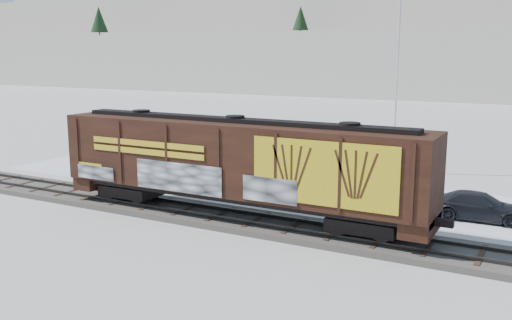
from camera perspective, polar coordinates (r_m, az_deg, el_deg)
The scene contains 9 objects.
ground at distance 28.14m, azimuth -3.56°, elevation -5.98°, with size 500.00×500.00×0.00m, color white.
rail_track at distance 28.10m, azimuth -3.57°, elevation -5.69°, with size 50.00×3.40×0.43m.
parking_strip at distance 34.50m, azimuth 3.08°, elevation -2.83°, with size 40.00×8.00×0.03m, color white.
hillside at distance 163.36m, azimuth 24.05°, elevation 11.97°, with size 360.00×110.00×93.00m.
hopper_railcar at distance 26.98m, azimuth -2.07°, elevation -0.11°, with size 18.68×3.06×4.63m.
flagpole at distance 39.39m, azimuth 13.97°, elevation 5.61°, with size 2.30×0.90×12.74m.
car_silver at distance 36.54m, azimuth -3.26°, elevation -0.97°, with size 1.57×3.91×1.33m, color #A6A8AD.
car_white at distance 34.80m, azimuth 5.01°, elevation -1.58°, with size 1.41×4.04×1.33m, color silver.
car_dark at distance 29.86m, azimuth 21.46°, elevation -4.34°, with size 1.89×4.65×1.35m, color black.
Camera 1 is at (14.41, -22.80, 8.04)m, focal length 40.00 mm.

